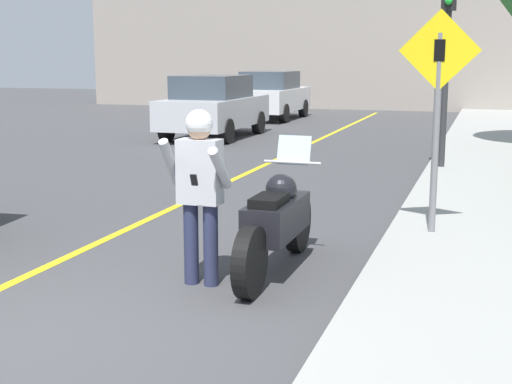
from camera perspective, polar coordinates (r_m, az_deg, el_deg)
name	(u,v)px	position (r m, az deg, el deg)	size (l,w,h in m)	color
road_center_line	(204,193)	(11.39, -4.22, -0.11)	(0.12, 36.00, 0.01)	yellow
building_backdrop	(401,24)	(30.60, 11.54, 13.07)	(28.00, 1.20, 7.06)	gray
motorcycle	(277,222)	(7.13, 1.68, -2.40)	(0.62, 2.33, 1.31)	black
person_biker	(200,180)	(6.64, -4.53, 0.98)	(0.59, 0.46, 1.67)	#282D4C
crossing_sign	(437,100)	(8.37, 14.31, 7.11)	(0.91, 0.08, 2.53)	slate
traffic_light	(448,29)	(13.64, 15.08, 12.45)	(0.26, 0.30, 3.60)	#2D2D30
parked_car_silver	(214,106)	(19.40, -3.38, 6.88)	(1.88, 4.20, 1.68)	black
parked_car_white	(271,95)	(25.31, 1.23, 7.77)	(1.88, 4.20, 1.68)	black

